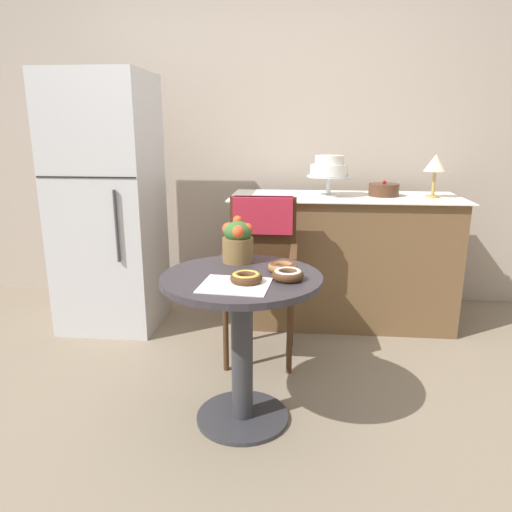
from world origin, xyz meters
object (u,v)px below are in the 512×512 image
(wicker_chair, at_px, (262,251))
(tiered_cake_stand, at_px, (329,169))
(donut_mid, at_px, (246,277))
(refrigerator, at_px, (108,204))
(donut_front, at_px, (282,266))
(flower_vase, at_px, (238,240))
(round_layer_cake, at_px, (384,190))
(table_lamp, at_px, (436,165))
(donut_side, at_px, (288,274))
(cafe_table, at_px, (242,320))

(wicker_chair, relative_size, tiered_cake_stand, 3.18)
(donut_mid, xyz_separation_m, refrigerator, (-1.08, 1.20, 0.11))
(wicker_chair, xyz_separation_m, donut_front, (0.15, -0.66, 0.10))
(wicker_chair, height_order, flower_vase, wicker_chair)
(round_layer_cake, height_order, table_lamp, table_lamp)
(wicker_chair, xyz_separation_m, round_layer_cake, (0.78, 0.59, 0.30))
(donut_side, relative_size, flower_vase, 0.63)
(cafe_table, relative_size, refrigerator, 0.42)
(tiered_cake_stand, distance_m, table_lamp, 0.69)
(cafe_table, distance_m, flower_vase, 0.39)
(flower_vase, xyz_separation_m, refrigerator, (-1.00, 0.88, 0.02))
(donut_side, distance_m, round_layer_cake, 1.52)
(cafe_table, relative_size, donut_front, 5.38)
(flower_vase, relative_size, refrigerator, 0.13)
(flower_vase, bearing_deg, tiered_cake_stand, 66.05)
(table_lamp, bearing_deg, donut_side, -124.64)
(flower_vase, bearing_deg, donut_front, -31.44)
(donut_front, relative_size, donut_side, 0.97)
(donut_mid, distance_m, flower_vase, 0.34)
(donut_mid, distance_m, refrigerator, 1.62)
(donut_side, bearing_deg, donut_front, 102.51)
(flower_vase, bearing_deg, wicker_chair, 82.18)
(wicker_chair, height_order, tiered_cake_stand, tiered_cake_stand)
(wicker_chair, height_order, donut_mid, wicker_chair)
(round_layer_cake, distance_m, table_lamp, 0.36)
(donut_front, bearing_deg, table_lamp, 51.77)
(tiered_cake_stand, distance_m, refrigerator, 1.52)
(donut_front, bearing_deg, tiered_cake_stand, 78.06)
(wicker_chair, distance_m, tiered_cake_stand, 0.82)
(cafe_table, height_order, table_lamp, table_lamp)
(tiered_cake_stand, bearing_deg, refrigerator, -172.32)
(table_lamp, bearing_deg, wicker_chair, -153.73)
(tiered_cake_stand, relative_size, table_lamp, 1.05)
(donut_mid, height_order, round_layer_cake, round_layer_cake)
(donut_mid, bearing_deg, tiered_cake_stand, 74.01)
(donut_mid, height_order, table_lamp, table_lamp)
(donut_front, xyz_separation_m, flower_vase, (-0.22, 0.14, 0.08))
(round_layer_cake, bearing_deg, table_lamp, -8.71)
(wicker_chair, bearing_deg, table_lamp, 32.55)
(flower_vase, relative_size, table_lamp, 0.78)
(donut_mid, bearing_deg, cafe_table, 108.02)
(cafe_table, height_order, donut_front, donut_front)
(cafe_table, distance_m, wicker_chair, 0.76)
(wicker_chair, relative_size, table_lamp, 3.35)
(donut_side, bearing_deg, refrigerator, 137.66)
(wicker_chair, height_order, donut_front, wicker_chair)
(round_layer_cake, bearing_deg, wicker_chair, -143.03)
(wicker_chair, height_order, table_lamp, table_lamp)
(flower_vase, height_order, round_layer_cake, round_layer_cake)
(cafe_table, height_order, round_layer_cake, round_layer_cake)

